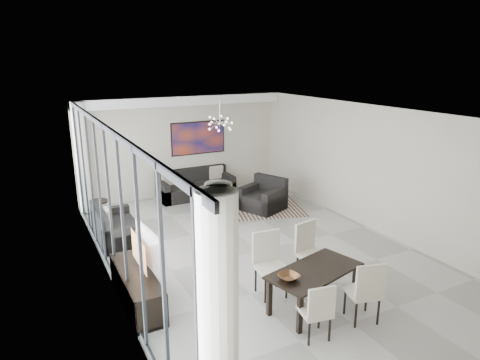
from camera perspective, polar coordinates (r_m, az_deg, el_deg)
room_shell at (r=8.84m, az=5.16°, el=-0.25°), size 6.00×9.00×2.90m
window_wall at (r=7.65m, az=-16.35°, el=-3.29°), size 0.37×8.95×2.90m
soffit at (r=12.22m, az=-7.62°, el=10.44°), size 5.98×0.40×0.26m
painting at (r=12.71m, az=-5.58°, el=5.61°), size 1.68×0.04×0.98m
chandelier at (r=10.73m, az=-2.69°, el=7.57°), size 0.66×0.66×0.71m
rug at (r=11.73m, az=0.81°, el=-3.51°), size 3.35×2.90×0.01m
coffee_table at (r=11.08m, az=-3.51°, el=-3.57°), size 1.08×1.08×0.38m
bowl_coffee at (r=10.97m, az=-3.56°, el=-2.65°), size 0.25×0.25×0.08m
sofa_main at (r=12.56m, az=-5.94°, el=-1.01°), size 2.18×0.89×0.79m
loveseat at (r=9.91m, az=-16.31°, el=-6.33°), size 0.86×1.53×0.77m
armchair at (r=11.45m, az=3.12°, el=-2.50°), size 1.28×1.31×0.85m
side_table at (r=10.99m, az=-18.20°, el=-3.54°), size 0.43×0.43×0.58m
tv_console at (r=7.42m, az=-13.58°, el=-13.79°), size 0.50×1.78×0.56m
television at (r=7.22m, az=-12.76°, el=-9.13°), size 0.25×1.17×0.67m
dining_table at (r=7.09m, az=9.89°, el=-12.34°), size 1.73×1.16×0.66m
dining_chair_sw at (r=6.37m, az=10.37°, el=-16.53°), size 0.48×0.48×0.89m
dining_chair_se at (r=6.85m, az=16.49°, el=-13.68°), size 0.58×0.58×1.02m
dining_chair_nw at (r=7.39m, az=3.84°, el=-10.38°), size 0.55×0.55×1.09m
dining_chair_ne at (r=7.93m, az=9.18°, el=-8.77°), size 0.57×0.57×1.07m
bowl_dining at (r=6.70m, az=6.53°, el=-12.74°), size 0.35×0.35×0.08m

